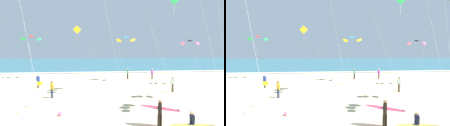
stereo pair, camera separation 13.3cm
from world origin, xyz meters
TOP-DOWN VIEW (x-y plane):
  - ocean_water at (0.00, 57.20)m, footprint 160.00×60.00m
  - shoreline_foam at (0.00, 27.50)m, footprint 160.00×1.69m
  - surfer_lead at (1.92, -1.23)m, footprint 2.01×1.26m
  - surfer_trailing at (1.27, 1.03)m, footprint 2.35×1.37m
  - kite_arc_charcoal_mid at (9.52, 13.27)m, footprint 2.71×5.46m
  - kite_arc_scarlet_low at (-11.33, 20.73)m, footprint 3.06×3.95m
  - kite_diamond_emerald_distant at (6.59, 11.76)m, footprint 3.78×0.21m
  - kite_arc_cobalt_outer at (2.25, 17.09)m, footprint 3.01×3.67m
  - kite_diamond_golden_extra at (-4.24, 17.48)m, footprint 3.67×0.33m
  - bystander_green_top at (2.93, 18.96)m, footprint 0.22×0.50m
  - bystander_blue_top at (-8.52, 13.36)m, footprint 0.46×0.30m
  - bystander_yellow_top at (-6.06, 8.66)m, footprint 0.33×0.43m
  - bystander_purple_top at (6.53, 18.46)m, footprint 0.43×0.33m
  - bystander_white_top at (5.91, 9.84)m, footprint 0.46×0.30m
  - lifeguard_flag at (-6.49, 5.55)m, footprint 0.45×0.05m
  - beach_ball at (-4.59, 3.75)m, footprint 0.28×0.28m

SIDE VIEW (x-z plane):
  - ocean_water at x=0.00m, z-range 0.00..0.08m
  - shoreline_foam at x=0.00m, z-range 0.08..0.09m
  - beach_ball at x=-4.59m, z-range 0.00..0.28m
  - bystander_green_top at x=2.93m, z-range 0.02..1.61m
  - bystander_blue_top at x=-8.52m, z-range 0.02..1.61m
  - bystander_yellow_top at x=-6.06m, z-range 0.02..1.61m
  - bystander_purple_top at x=6.53m, z-range 0.02..1.61m
  - bystander_white_top at x=5.91m, z-range 0.02..1.61m
  - surfer_lead at x=1.92m, z-range 0.19..1.90m
  - surfer_trailing at x=1.27m, z-range 0.20..1.90m
  - lifeguard_flag at x=-6.49m, z-range 0.22..2.32m
  - kite_arc_charcoal_mid at x=9.52m, z-range 2.47..8.06m
  - kite_arc_cobalt_outer at x=2.25m, z-range 2.73..8.90m
  - kite_arc_scarlet_low at x=-11.33m, z-range 2.86..9.33m
  - kite_diamond_golden_extra at x=-4.24m, z-range 2.99..10.66m
  - kite_diamond_emerald_distant at x=6.59m, z-range 4.17..14.55m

